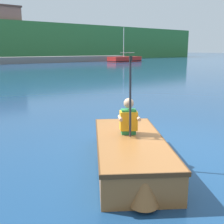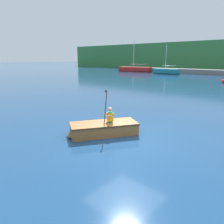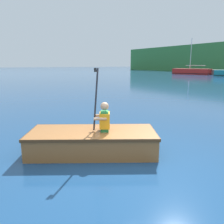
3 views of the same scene
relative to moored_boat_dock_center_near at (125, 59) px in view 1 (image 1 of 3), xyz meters
name	(u,v)px [view 1 (image 1 of 3)]	position (x,y,z in m)	size (l,w,h in m)	color
ground_plane	(170,151)	(-25.00, -32.08, -0.39)	(300.00, 300.00, 0.00)	navy
moored_boat_dock_center_near	(125,59)	(0.00, 0.00, 0.00)	(6.43, 2.91, 5.31)	red
rowboat_foreground	(131,152)	(-26.11, -32.21, -0.12)	(2.35, 2.83, 0.49)	#935B2D
person_paddler	(129,118)	(-25.95, -31.96, 0.38)	(0.45, 0.45, 1.31)	#267F3F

